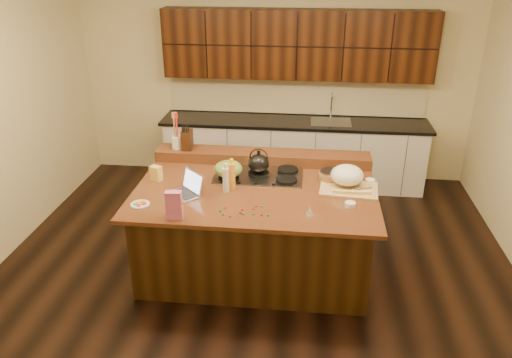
# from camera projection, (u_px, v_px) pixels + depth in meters

# --- Properties ---
(room) EXTENTS (5.52, 5.02, 2.72)m
(room) POSITION_uv_depth(u_px,v_px,m) (255.00, 148.00, 4.81)
(room) COLOR black
(room) RESTS_ON ground
(island) EXTENTS (2.40, 1.60, 0.92)m
(island) POSITION_uv_depth(u_px,v_px,m) (255.00, 228.00, 5.18)
(island) COLOR black
(island) RESTS_ON ground
(back_ledge) EXTENTS (2.40, 0.30, 0.12)m
(back_ledge) POSITION_uv_depth(u_px,v_px,m) (262.00, 157.00, 5.59)
(back_ledge) COLOR black
(back_ledge) RESTS_ON island
(cooktop) EXTENTS (0.92, 0.52, 0.05)m
(cooktop) POSITION_uv_depth(u_px,v_px,m) (259.00, 175.00, 5.25)
(cooktop) COLOR gray
(cooktop) RESTS_ON island
(back_counter) EXTENTS (3.70, 0.66, 2.40)m
(back_counter) POSITION_uv_depth(u_px,v_px,m) (295.00, 116.00, 6.94)
(back_counter) COLOR silver
(back_counter) RESTS_ON ground
(kettle) EXTENTS (0.25, 0.25, 0.20)m
(kettle) POSITION_uv_depth(u_px,v_px,m) (259.00, 164.00, 5.20)
(kettle) COLOR black
(kettle) RESTS_ON cooktop
(green_bowl) EXTENTS (0.38, 0.38, 0.16)m
(green_bowl) POSITION_uv_depth(u_px,v_px,m) (228.00, 169.00, 5.12)
(green_bowl) COLOR olive
(green_bowl) RESTS_ON cooktop
(laptop) EXTENTS (0.40, 0.40, 0.22)m
(laptop) POSITION_uv_depth(u_px,v_px,m) (188.00, 188.00, 4.85)
(laptop) COLOR #B7B7BC
(laptop) RESTS_ON island
(oil_bottle) EXTENTS (0.09, 0.09, 0.27)m
(oil_bottle) POSITION_uv_depth(u_px,v_px,m) (232.00, 176.00, 4.93)
(oil_bottle) COLOR orange
(oil_bottle) RESTS_ON island
(vinegar_bottle) EXTENTS (0.08, 0.08, 0.25)m
(vinegar_bottle) POSITION_uv_depth(u_px,v_px,m) (226.00, 180.00, 4.87)
(vinegar_bottle) COLOR silver
(vinegar_bottle) RESTS_ON island
(wooden_tray) EXTENTS (0.59, 0.47, 0.23)m
(wooden_tray) POSITION_uv_depth(u_px,v_px,m) (347.00, 178.00, 4.96)
(wooden_tray) COLOR tan
(wooden_tray) RESTS_ON island
(ramekin_a) EXTENTS (0.11, 0.11, 0.04)m
(ramekin_a) POSITION_uv_depth(u_px,v_px,m) (350.00, 205.00, 4.62)
(ramekin_a) COLOR white
(ramekin_a) RESTS_ON island
(ramekin_b) EXTENTS (0.13, 0.13, 0.04)m
(ramekin_b) POSITION_uv_depth(u_px,v_px,m) (327.00, 180.00, 5.12)
(ramekin_b) COLOR white
(ramekin_b) RESTS_ON island
(ramekin_c) EXTENTS (0.11, 0.11, 0.04)m
(ramekin_c) POSITION_uv_depth(u_px,v_px,m) (370.00, 181.00, 5.08)
(ramekin_c) COLOR white
(ramekin_c) RESTS_ON island
(strainer_bowl) EXTENTS (0.31, 0.31, 0.09)m
(strainer_bowl) POSITION_uv_depth(u_px,v_px,m) (330.00, 177.00, 5.14)
(strainer_bowl) COLOR #996B3F
(strainer_bowl) RESTS_ON island
(kitchen_timer) EXTENTS (0.09, 0.09, 0.07)m
(kitchen_timer) POSITION_uv_depth(u_px,v_px,m) (309.00, 210.00, 4.50)
(kitchen_timer) COLOR silver
(kitchen_timer) RESTS_ON island
(pink_bag) EXTENTS (0.15, 0.09, 0.27)m
(pink_bag) POSITION_uv_depth(u_px,v_px,m) (174.00, 205.00, 4.37)
(pink_bag) COLOR #C85E8A
(pink_bag) RESTS_ON island
(candy_plate) EXTENTS (0.19, 0.19, 0.01)m
(candy_plate) POSITION_uv_depth(u_px,v_px,m) (140.00, 204.00, 4.66)
(candy_plate) COLOR white
(candy_plate) RESTS_ON island
(package_box) EXTENTS (0.13, 0.12, 0.16)m
(package_box) POSITION_uv_depth(u_px,v_px,m) (156.00, 173.00, 5.13)
(package_box) COLOR #E7BD51
(package_box) RESTS_ON island
(utensil_crock) EXTENTS (0.15, 0.15, 0.14)m
(utensil_crock) POSITION_uv_depth(u_px,v_px,m) (177.00, 142.00, 5.64)
(utensil_crock) COLOR white
(utensil_crock) RESTS_ON back_ledge
(knife_block) EXTENTS (0.11, 0.18, 0.21)m
(knife_block) POSITION_uv_depth(u_px,v_px,m) (187.00, 140.00, 5.61)
(knife_block) COLOR black
(knife_block) RESTS_ON back_ledge
(gumdrop_0) EXTENTS (0.02, 0.02, 0.02)m
(gumdrop_0) POSITION_uv_depth(u_px,v_px,m) (226.00, 208.00, 4.59)
(gumdrop_0) COLOR red
(gumdrop_0) RESTS_ON island
(gumdrop_1) EXTENTS (0.02, 0.02, 0.02)m
(gumdrop_1) POSITION_uv_depth(u_px,v_px,m) (268.00, 215.00, 4.46)
(gumdrop_1) COLOR #198C26
(gumdrop_1) RESTS_ON island
(gumdrop_2) EXTENTS (0.02, 0.02, 0.02)m
(gumdrop_2) POSITION_uv_depth(u_px,v_px,m) (253.00, 209.00, 4.57)
(gumdrop_2) COLOR red
(gumdrop_2) RESTS_ON island
(gumdrop_3) EXTENTS (0.02, 0.02, 0.02)m
(gumdrop_3) POSITION_uv_depth(u_px,v_px,m) (243.00, 214.00, 4.49)
(gumdrop_3) COLOR #198C26
(gumdrop_3) RESTS_ON island
(gumdrop_4) EXTENTS (0.02, 0.02, 0.02)m
(gumdrop_4) POSITION_uv_depth(u_px,v_px,m) (262.00, 215.00, 4.46)
(gumdrop_4) COLOR red
(gumdrop_4) RESTS_ON island
(gumdrop_5) EXTENTS (0.02, 0.02, 0.02)m
(gumdrop_5) POSITION_uv_depth(u_px,v_px,m) (220.00, 211.00, 4.54)
(gumdrop_5) COLOR #198C26
(gumdrop_5) RESTS_ON island
(gumdrop_6) EXTENTS (0.02, 0.02, 0.02)m
(gumdrop_6) POSITION_uv_depth(u_px,v_px,m) (241.00, 213.00, 4.51)
(gumdrop_6) COLOR red
(gumdrop_6) RESTS_ON island
(gumdrop_7) EXTENTS (0.02, 0.02, 0.02)m
(gumdrop_7) POSITION_uv_depth(u_px,v_px,m) (223.00, 214.00, 4.48)
(gumdrop_7) COLOR #198C26
(gumdrop_7) RESTS_ON island
(gumdrop_8) EXTENTS (0.02, 0.02, 0.02)m
(gumdrop_8) POSITION_uv_depth(u_px,v_px,m) (230.00, 216.00, 4.44)
(gumdrop_8) COLOR red
(gumdrop_8) RESTS_ON island
(gumdrop_9) EXTENTS (0.02, 0.02, 0.02)m
(gumdrop_9) POSITION_uv_depth(u_px,v_px,m) (254.00, 214.00, 4.48)
(gumdrop_9) COLOR #198C26
(gumdrop_9) RESTS_ON island
(gumdrop_10) EXTENTS (0.02, 0.02, 0.02)m
(gumdrop_10) POSITION_uv_depth(u_px,v_px,m) (256.00, 206.00, 4.62)
(gumdrop_10) COLOR red
(gumdrop_10) RESTS_ON island
(gumdrop_11) EXTENTS (0.02, 0.02, 0.02)m
(gumdrop_11) POSITION_uv_depth(u_px,v_px,m) (261.00, 206.00, 4.62)
(gumdrop_11) COLOR #198C26
(gumdrop_11) RESTS_ON island
(gumdrop_12) EXTENTS (0.02, 0.02, 0.02)m
(gumdrop_12) POSITION_uv_depth(u_px,v_px,m) (242.00, 209.00, 4.56)
(gumdrop_12) COLOR red
(gumdrop_12) RESTS_ON island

